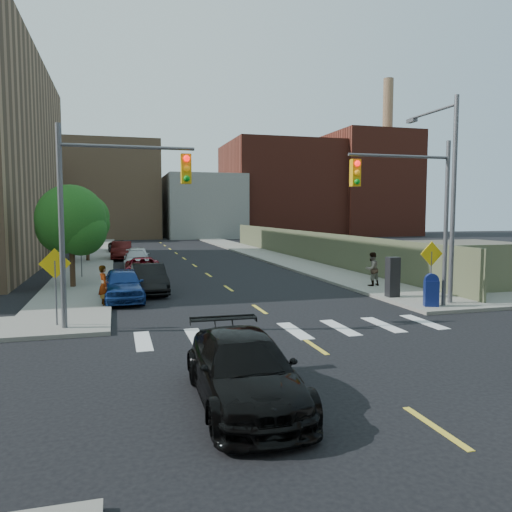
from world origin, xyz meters
TOP-DOWN VIEW (x-y plane):
  - ground at (0.00, 0.00)m, footprint 160.00×160.00m
  - sidewalk_nw at (-7.75, 41.50)m, footprint 3.50×73.00m
  - sidewalk_ne at (7.75, 41.50)m, footprint 3.50×73.00m
  - fence_north at (9.60, 28.00)m, footprint 0.12×44.00m
  - gravel_lot at (28.00, 30.00)m, footprint 36.00×42.00m
  - bg_bldg_west at (-22.00, 70.00)m, footprint 14.00×18.00m
  - bg_bldg_midwest at (-6.00, 72.00)m, footprint 14.00×16.00m
  - bg_bldg_center at (8.00, 70.00)m, footprint 12.00×16.00m
  - bg_bldg_east at (22.00, 72.00)m, footprint 18.00×18.00m
  - bg_bldg_fareast at (38.00, 70.00)m, footprint 14.00×16.00m
  - smokestack at (42.00, 70.00)m, footprint 1.80×1.80m
  - signal_nw at (-5.98, 6.00)m, footprint 4.59×0.30m
  - signal_ne at (5.98, 6.00)m, footprint 4.59×0.30m
  - streetlight_ne at (8.20, 6.90)m, footprint 0.25×3.70m
  - warn_sign_nw at (-7.80, 6.50)m, footprint 1.06×0.06m
  - warn_sign_ne at (7.20, 6.50)m, footprint 1.06×0.06m
  - warn_sign_midwest at (-7.80, 20.00)m, footprint 1.06×0.06m
  - tree_west_near at (-8.00, 16.05)m, footprint 3.66×3.64m
  - tree_west_far at (-8.00, 31.05)m, footprint 3.66×3.64m
  - parked_car_blue at (-5.50, 11.63)m, footprint 1.93×4.50m
  - parked_car_black at (-4.20, 13.52)m, footprint 1.72×4.51m
  - parked_car_red at (-4.20, 19.26)m, footprint 2.29×4.73m
  - parked_car_silver at (-4.34, 25.92)m, footprint 1.89×4.37m
  - parked_car_white at (-4.20, 26.96)m, footprint 1.82×4.37m
  - parked_car_maroon at (-5.30, 32.71)m, footprint 1.84×4.79m
  - parked_car_grey at (-5.50, 40.56)m, footprint 2.21×4.50m
  - black_sedan at (-3.20, -1.85)m, footprint 2.16×5.07m
  - mailbox at (6.89, 6.00)m, footprint 0.68×0.61m
  - payphone at (6.58, 8.53)m, footprint 0.56×0.46m
  - pedestrian_west at (-6.30, 10.01)m, footprint 0.55×0.70m
  - pedestrian_east at (7.38, 11.93)m, footprint 1.03×0.90m

SIDE VIEW (x-z plane):
  - ground at x=0.00m, z-range 0.00..0.00m
  - gravel_lot at x=28.00m, z-range 0.00..0.06m
  - sidewalk_nw at x=-7.75m, z-range 0.00..0.15m
  - sidewalk_ne at x=7.75m, z-range 0.00..0.15m
  - parked_car_grey at x=-5.50m, z-range 0.00..1.23m
  - parked_car_silver at x=-4.34m, z-range 0.00..1.25m
  - parked_car_red at x=-4.20m, z-range 0.00..1.30m
  - black_sedan at x=-3.20m, z-range 0.00..1.46m
  - parked_car_black at x=-4.20m, z-range 0.00..1.47m
  - parked_car_white at x=-4.20m, z-range 0.00..1.48m
  - parked_car_blue at x=-5.50m, z-range 0.00..1.51m
  - parked_car_maroon at x=-5.30m, z-range 0.00..1.56m
  - mailbox at x=6.89m, z-range 0.13..1.51m
  - pedestrian_west at x=-6.30m, z-range 0.15..1.84m
  - pedestrian_east at x=7.38m, z-range 0.15..1.94m
  - payphone at x=6.58m, z-range 0.15..2.00m
  - fence_north at x=9.60m, z-range 0.00..2.50m
  - warn_sign_nw at x=-7.80m, z-range 0.58..3.41m
  - warn_sign_ne at x=7.20m, z-range 0.58..3.41m
  - warn_sign_midwest at x=-7.80m, z-range 0.58..3.41m
  - tree_west_near at x=-8.00m, z-range 0.72..6.24m
  - tree_west_far at x=-8.00m, z-range 0.72..6.24m
  - signal_nw at x=-5.98m, z-range 1.03..8.03m
  - signal_ne at x=5.98m, z-range 1.03..8.03m
  - bg_bldg_center at x=8.00m, z-range 0.00..10.00m
  - streetlight_ne at x=8.20m, z-range 0.72..9.72m
  - bg_bldg_west at x=-22.00m, z-range 0.00..12.00m
  - bg_bldg_midwest at x=-6.00m, z-range 0.00..15.00m
  - bg_bldg_east at x=22.00m, z-range 0.00..16.00m
  - bg_bldg_fareast at x=38.00m, z-range 0.00..18.00m
  - smokestack at x=42.00m, z-range 0.00..28.00m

